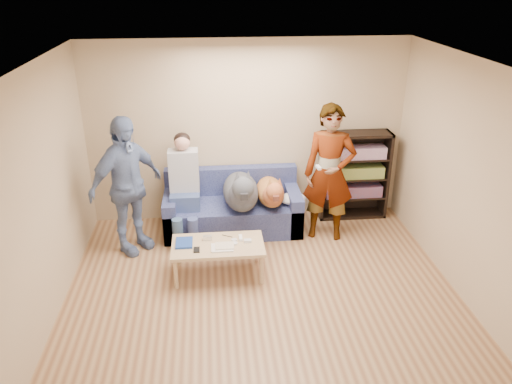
{
  "coord_description": "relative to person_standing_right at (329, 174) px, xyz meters",
  "views": [
    {
      "loc": [
        -0.54,
        -4.28,
        3.43
      ],
      "look_at": [
        0.0,
        1.2,
        0.95
      ],
      "focal_mm": 35.0,
      "sensor_mm": 36.0,
      "label": 1
    }
  ],
  "objects": [
    {
      "name": "ground",
      "position": [
        -1.03,
        -1.74,
        -0.93
      ],
      "size": [
        5.0,
        5.0,
        0.0
      ],
      "primitive_type": "plane",
      "color": "brown",
      "rests_on": "ground"
    },
    {
      "name": "ceiling",
      "position": [
        -1.03,
        -1.74,
        1.67
      ],
      "size": [
        5.0,
        5.0,
        0.0
      ],
      "primitive_type": "plane",
      "rotation": [
        3.14,
        0.0,
        0.0
      ],
      "color": "white",
      "rests_on": "ground"
    },
    {
      "name": "wall_back",
      "position": [
        -1.03,
        0.76,
        0.37
      ],
      "size": [
        4.5,
        0.0,
        4.5
      ],
      "primitive_type": "plane",
      "rotation": [
        1.57,
        0.0,
        0.0
      ],
      "color": "tan",
      "rests_on": "ground"
    },
    {
      "name": "wall_left",
      "position": [
        -3.28,
        -1.74,
        0.37
      ],
      "size": [
        0.0,
        5.0,
        5.0
      ],
      "primitive_type": "plane",
      "rotation": [
        1.57,
        0.0,
        1.57
      ],
      "color": "tan",
      "rests_on": "ground"
    },
    {
      "name": "wall_right",
      "position": [
        1.22,
        -1.74,
        0.37
      ],
      "size": [
        0.0,
        5.0,
        5.0
      ],
      "primitive_type": "plane",
      "rotation": [
        1.57,
        0.0,
        -1.57
      ],
      "color": "tan",
      "rests_on": "ground"
    },
    {
      "name": "blanket",
      "position": [
        -0.44,
        0.2,
        -0.44
      ],
      "size": [
        0.38,
        0.32,
        0.13
      ],
      "primitive_type": "ellipsoid",
      "color": "#B9B9BE",
      "rests_on": "sofa"
    },
    {
      "name": "person_standing_right",
      "position": [
        0.0,
        0.0,
        0.0
      ],
      "size": [
        0.77,
        0.61,
        1.87
      ],
      "primitive_type": "imported",
      "rotation": [
        0.0,
        0.0,
        -0.26
      ],
      "color": "gray",
      "rests_on": "ground"
    },
    {
      "name": "person_standing_left",
      "position": [
        -2.64,
        -0.11,
        -0.02
      ],
      "size": [
        1.08,
        1.06,
        1.82
      ],
      "primitive_type": "imported",
      "rotation": [
        0.0,
        0.0,
        0.77
      ],
      "color": "#7993C3",
      "rests_on": "ground"
    },
    {
      "name": "held_controller",
      "position": [
        -0.2,
        -0.2,
        0.17
      ],
      "size": [
        0.05,
        0.13,
        0.03
      ],
      "primitive_type": "cube",
      "rotation": [
        0.0,
        0.0,
        0.09
      ],
      "color": "silver",
      "rests_on": "person_standing_right"
    },
    {
      "name": "notebook_blue",
      "position": [
        -1.92,
        -0.78,
        -0.5
      ],
      "size": [
        0.2,
        0.26,
        0.03
      ],
      "primitive_type": "cube",
      "color": "navy",
      "rests_on": "coffee_table"
    },
    {
      "name": "papers",
      "position": [
        -1.47,
        -0.93,
        -0.51
      ],
      "size": [
        0.26,
        0.2,
        0.02
      ],
      "primitive_type": "cube",
      "color": "silver",
      "rests_on": "coffee_table"
    },
    {
      "name": "magazine",
      "position": [
        -1.44,
        -0.91,
        -0.49
      ],
      "size": [
        0.22,
        0.17,
        0.01
      ],
      "primitive_type": "cube",
      "color": "beige",
      "rests_on": "coffee_table"
    },
    {
      "name": "camera_silver",
      "position": [
        -1.64,
        -0.71,
        -0.49
      ],
      "size": [
        0.11,
        0.06,
        0.05
      ],
      "primitive_type": "cube",
      "color": "silver",
      "rests_on": "coffee_table"
    },
    {
      "name": "controller_a",
      "position": [
        -1.24,
        -0.73,
        -0.5
      ],
      "size": [
        0.04,
        0.13,
        0.03
      ],
      "primitive_type": "cube",
      "color": "white",
      "rests_on": "coffee_table"
    },
    {
      "name": "controller_b",
      "position": [
        -1.16,
        -0.81,
        -0.5
      ],
      "size": [
        0.09,
        0.06,
        0.03
      ],
      "primitive_type": "cube",
      "color": "silver",
      "rests_on": "coffee_table"
    },
    {
      "name": "headphone_cup_a",
      "position": [
        -1.32,
        -0.85,
        -0.5
      ],
      "size": [
        0.07,
        0.07,
        0.02
      ],
      "primitive_type": "cylinder",
      "color": "white",
      "rests_on": "coffee_table"
    },
    {
      "name": "headphone_cup_b",
      "position": [
        -1.32,
        -0.77,
        -0.5
      ],
      "size": [
        0.07,
        0.07,
        0.02
      ],
      "primitive_type": "cylinder",
      "color": "silver",
      "rests_on": "coffee_table"
    },
    {
      "name": "pen_orange",
      "position": [
        -1.54,
        -0.99,
        -0.51
      ],
      "size": [
        0.13,
        0.06,
        0.01
      ],
      "primitive_type": "cylinder",
      "rotation": [
        0.0,
        1.57,
        0.35
      ],
      "color": "orange",
      "rests_on": "coffee_table"
    },
    {
      "name": "pen_black",
      "position": [
        -1.4,
        -0.65,
        -0.51
      ],
      "size": [
        0.13,
        0.08,
        0.01
      ],
      "primitive_type": "cylinder",
      "rotation": [
        0.0,
        1.57,
        -0.52
      ],
      "color": "black",
      "rests_on": "coffee_table"
    },
    {
      "name": "wallet",
      "position": [
        -1.77,
        -0.95,
        -0.51
      ],
      "size": [
        0.07,
        0.12,
        0.02
      ],
      "primitive_type": "cube",
      "color": "black",
      "rests_on": "coffee_table"
    },
    {
      "name": "sofa",
      "position": [
        -1.28,
        0.36,
        -0.65
      ],
      "size": [
        1.9,
        0.85,
        0.82
      ],
      "color": "#515B93",
      "rests_on": "ground"
    },
    {
      "name": "person_seated",
      "position": [
        -1.93,
        0.23,
        -0.16
      ],
      "size": [
        0.4,
        0.73,
        1.47
      ],
      "color": "#3C5184",
      "rests_on": "sofa"
    },
    {
      "name": "dog_gray",
      "position": [
        -1.17,
        0.12,
        -0.26
      ],
      "size": [
        0.48,
        1.28,
        0.7
      ],
      "color": "#45494F",
      "rests_on": "sofa"
    },
    {
      "name": "dog_tan",
      "position": [
        -0.76,
        0.17,
        -0.31
      ],
      "size": [
        0.38,
        1.15,
        0.55
      ],
      "color": "#BD7739",
      "rests_on": "sofa"
    },
    {
      "name": "coffee_table",
      "position": [
        -1.52,
        -0.83,
        -0.56
      ],
      "size": [
        1.1,
        0.6,
        0.42
      ],
      "color": "tan",
      "rests_on": "ground"
    },
    {
      "name": "bookshelf",
      "position": [
        0.52,
        0.59,
        -0.25
      ],
      "size": [
        1.0,
        0.34,
        1.3
      ],
      "color": "black",
      "rests_on": "ground"
    }
  ]
}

